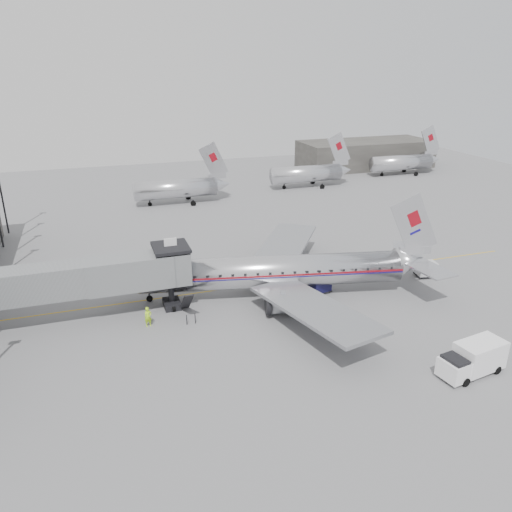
# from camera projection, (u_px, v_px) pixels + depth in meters

# --- Properties ---
(ground) EXTENTS (160.00, 160.00, 0.00)m
(ground) POSITION_uv_depth(u_px,v_px,m) (272.00, 309.00, 49.31)
(ground) COLOR slate
(ground) RESTS_ON ground
(hangar) EXTENTS (30.00, 12.00, 6.00)m
(hangar) POSITION_uv_depth(u_px,v_px,m) (365.00, 154.00, 114.54)
(hangar) COLOR #363331
(hangar) RESTS_ON ground
(apron_line) EXTENTS (60.00, 0.15, 0.01)m
(apron_line) POSITION_uv_depth(u_px,v_px,m) (279.00, 281.00, 55.50)
(apron_line) COLOR gold
(apron_line) RESTS_ON ground
(jet_bridge) EXTENTS (21.00, 6.20, 7.10)m
(jet_bridge) POSITION_uv_depth(u_px,v_px,m) (90.00, 278.00, 46.07)
(jet_bridge) COLOR #585B5D
(jet_bridge) RESTS_ON ground
(distant_aircraft_near) EXTENTS (16.39, 3.20, 10.26)m
(distant_aircraft_near) POSITION_uv_depth(u_px,v_px,m) (177.00, 188.00, 84.85)
(distant_aircraft_near) COLOR silver
(distant_aircraft_near) RESTS_ON ground
(distant_aircraft_mid) EXTENTS (16.39, 3.20, 10.26)m
(distant_aircraft_mid) POSITION_uv_depth(u_px,v_px,m) (307.00, 173.00, 96.10)
(distant_aircraft_mid) COLOR silver
(distant_aircraft_mid) RESTS_ON ground
(distant_aircraft_far) EXTENTS (16.39, 3.20, 10.26)m
(distant_aircraft_far) POSITION_uv_depth(u_px,v_px,m) (402.00, 162.00, 106.77)
(distant_aircraft_far) COLOR silver
(distant_aircraft_far) RESTS_ON ground
(airliner) EXTENTS (33.27, 30.52, 10.64)m
(airliner) POSITION_uv_depth(u_px,v_px,m) (278.00, 271.00, 51.35)
(airliner) COLOR silver
(airliner) RESTS_ON ground
(service_van) EXTENTS (5.78, 2.93, 2.60)m
(service_van) POSITION_uv_depth(u_px,v_px,m) (473.00, 358.00, 38.67)
(service_van) COLOR white
(service_van) RESTS_ON ground
(baggage_cart_navy) EXTENTS (2.53, 2.13, 1.74)m
(baggage_cart_navy) POSITION_uv_depth(u_px,v_px,m) (319.00, 284.00, 52.54)
(baggage_cart_navy) COLOR black
(baggage_cart_navy) RESTS_ON ground
(baggage_cart_white) EXTENTS (2.43, 1.99, 1.73)m
(baggage_cart_white) POSITION_uv_depth(u_px,v_px,m) (426.00, 269.00, 56.50)
(baggage_cart_white) COLOR silver
(baggage_cart_white) RESTS_ON ground
(ramp_worker) EXTENTS (0.79, 0.61, 1.92)m
(ramp_worker) POSITION_uv_depth(u_px,v_px,m) (148.00, 317.00, 45.82)
(ramp_worker) COLOR #B4F21C
(ramp_worker) RESTS_ON ground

